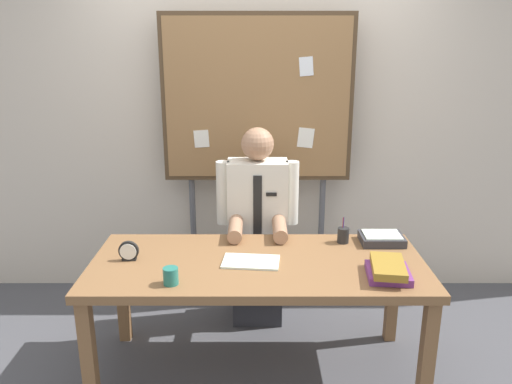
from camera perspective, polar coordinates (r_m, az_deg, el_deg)
The scene contains 11 objects.
ground_plane at distance 3.26m, azimuth 0.01°, elevation -19.49°, with size 12.00×12.00×0.00m, color #4C4C51.
back_wall at distance 3.85m, azimuth -0.05°, elevation 8.24°, with size 6.40×0.08×2.70m, color beige.
desk at distance 2.92m, azimuth 0.01°, elevation -9.18°, with size 1.88×0.82×0.73m.
person at distance 3.49m, azimuth -0.03°, elevation -4.76°, with size 0.55×0.56×1.38m.
bulletin_board at distance 3.63m, azimuth -0.04°, elevation 9.99°, with size 1.35×0.09×2.11m.
book_stack at distance 2.78m, azimuth 14.46°, elevation -8.47°, with size 0.24×0.31×0.08m.
open_notebook at distance 2.86m, azimuth -0.76°, elevation -7.84°, with size 0.32×0.19×0.01m, color silver.
desk_clock at distance 2.96m, azimuth -14.31°, elevation -6.54°, with size 0.11×0.04×0.11m.
coffee_mug at distance 2.65m, azimuth -9.75°, elevation -9.31°, with size 0.08×0.08×0.09m, color #267266.
pen_holder at distance 3.16m, azimuth 9.58°, elevation -4.78°, with size 0.07×0.07×0.16m.
paper_tray at distance 3.21m, azimuth 13.76°, elevation -5.08°, with size 0.26×0.20×0.06m.
Camera 1 is at (-0.01, -2.62, 1.93)m, focal length 35.57 mm.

